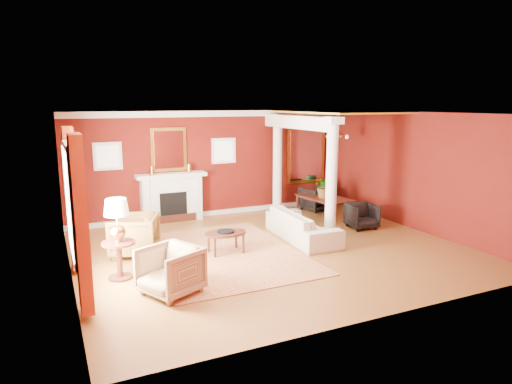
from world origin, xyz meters
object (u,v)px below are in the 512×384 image
armchair_leopard (134,233)px  side_table (117,226)px  armchair_stripe (170,268)px  sofa (302,221)px  dining_table (325,201)px  coffee_table (226,234)px

armchair_leopard → side_table: bearing=0.3°
armchair_leopard → armchair_stripe: size_ratio=1.06×
armchair_leopard → armchair_stripe: armchair_leopard is taller
sofa → dining_table: 2.28m
sofa → dining_table: size_ratio=1.42×
dining_table → sofa: bearing=125.9°
side_table → dining_table: (5.86, 2.27, -0.54)m
armchair_leopard → side_table: side_table is taller
side_table → dining_table: side_table is taller
armchair_leopard → armchair_stripe: 2.25m
armchair_leopard → dining_table: size_ratio=0.59×
dining_table → coffee_table: bearing=108.2°
sofa → side_table: bearing=102.3°
coffee_table → side_table: side_table is taller
side_table → dining_table: 6.31m
armchair_stripe → coffee_table: size_ratio=0.98×
armchair_stripe → side_table: (-0.66, 1.05, 0.54)m
sofa → armchair_leopard: armchair_leopard is taller
side_table → dining_table: size_ratio=0.92×
sofa → coffee_table: bearing=98.3°
coffee_table → side_table: bearing=-167.1°
coffee_table → sofa: bearing=5.4°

